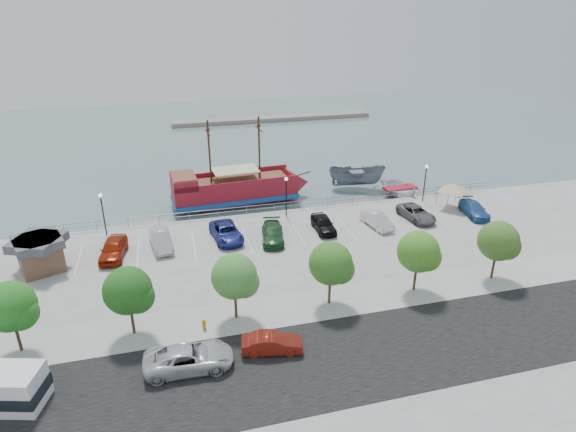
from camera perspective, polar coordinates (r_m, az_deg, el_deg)
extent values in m
plane|color=slate|center=(45.62, 1.86, -4.30)|extent=(160.00, 160.00, 0.00)
cube|color=gray|center=(29.82, 14.38, -22.21)|extent=(100.00, 58.00, 1.20)
cube|color=black|center=(32.61, 10.22, -15.58)|extent=(100.00, 8.00, 0.04)
cube|color=#999995|center=(37.00, 6.36, -9.97)|extent=(100.00, 4.00, 0.05)
cylinder|color=slate|center=(51.60, -0.58, 1.57)|extent=(50.00, 0.06, 0.06)
cylinder|color=slate|center=(51.75, -0.57, 1.16)|extent=(50.00, 0.06, 0.06)
cube|color=gray|center=(98.26, -1.75, 11.45)|extent=(40.00, 3.00, 0.80)
cube|color=maroon|center=(56.29, -6.34, 3.07)|extent=(14.36, 5.38, 2.29)
cube|color=#154A9F|center=(56.56, -6.31, 2.36)|extent=(14.64, 5.66, 0.53)
cone|color=maroon|center=(58.30, 1.11, 3.96)|extent=(3.11, 4.41, 4.23)
cube|color=maroon|center=(54.85, -12.27, 4.05)|extent=(2.94, 4.58, 1.23)
cube|color=brown|center=(54.63, -12.33, 4.70)|extent=(2.74, 4.21, 0.11)
cube|color=brown|center=(55.97, -5.95, 4.26)|extent=(11.69, 4.67, 0.13)
cube|color=maroon|center=(57.75, -6.88, 5.11)|extent=(14.07, 1.16, 0.62)
cube|color=maroon|center=(53.85, -5.90, 3.76)|extent=(14.07, 1.16, 0.62)
cylinder|color=#382111|center=(55.49, -3.43, 8.04)|extent=(0.23, 0.23, 7.22)
cylinder|color=#382111|center=(54.32, -9.30, 7.42)|extent=(0.23, 0.23, 7.22)
cylinder|color=#382111|center=(54.94, -3.49, 10.25)|extent=(0.31, 2.64, 0.12)
cylinder|color=#382111|center=(53.75, -9.46, 9.67)|extent=(0.31, 2.64, 0.12)
cube|color=beige|center=(55.50, -6.28, 5.47)|extent=(5.33, 3.70, 0.11)
cylinder|color=#382111|center=(58.16, 1.69, 5.00)|extent=(2.20, 0.29, 0.52)
imported|color=slate|center=(61.41, 8.13, 4.45)|extent=(7.50, 4.69, 2.72)
imported|color=white|center=(59.98, 13.11, 2.91)|extent=(5.38, 7.17, 1.41)
cube|color=gray|center=(52.37, -17.62, -1.37)|extent=(6.95, 2.39, 0.39)
cube|color=slate|center=(55.74, 6.81, 1.20)|extent=(7.53, 4.66, 0.42)
cube|color=slate|center=(59.22, 14.46, 1.99)|extent=(7.69, 5.10, 0.43)
cube|color=brown|center=(45.22, -27.25, -4.38)|extent=(4.07, 4.07, 2.31)
cube|color=#484750|center=(44.63, -27.59, -2.77)|extent=(4.62, 4.62, 0.73)
cylinder|color=slate|center=(55.91, 17.23, 2.30)|extent=(0.07, 0.07, 1.98)
cylinder|color=slate|center=(57.02, 19.32, 2.44)|extent=(0.07, 0.07, 1.98)
cylinder|color=slate|center=(54.02, 18.34, 1.40)|extent=(0.07, 0.07, 1.98)
cylinder|color=slate|center=(55.17, 20.47, 1.55)|extent=(0.07, 0.07, 1.98)
pyramid|color=silver|center=(54.93, 19.08, 3.63)|extent=(4.02, 4.02, 0.81)
imported|color=silver|center=(31.15, -11.66, -16.14)|extent=(5.50, 2.68, 1.51)
imported|color=maroon|center=(31.80, -1.89, -14.85)|extent=(4.12, 2.10, 1.30)
cylinder|color=#C18C07|center=(34.30, -9.90, -12.67)|extent=(0.25, 0.25, 0.62)
sphere|color=#C18C07|center=(34.11, -9.94, -12.22)|extent=(0.27, 0.27, 0.27)
cylinder|color=black|center=(49.05, -21.01, 0.00)|extent=(0.12, 0.12, 4.00)
sphere|color=#FFF2CC|center=(48.29, -21.37, 2.28)|extent=(0.36, 0.36, 0.36)
cylinder|color=black|center=(50.03, -0.21, 2.14)|extent=(0.12, 0.12, 4.00)
sphere|color=#FFF2CC|center=(49.30, -0.22, 4.40)|extent=(0.36, 0.36, 0.36)
cylinder|color=black|center=(55.99, 15.87, 3.61)|extent=(0.12, 0.12, 4.00)
sphere|color=#FFF2CC|center=(55.33, 16.11, 5.65)|extent=(0.36, 0.36, 0.36)
cylinder|color=#473321|center=(35.97, -29.36, -12.35)|extent=(0.20, 0.20, 2.20)
sphere|color=#21621A|center=(34.78, -30.12, -9.25)|extent=(3.20, 3.20, 3.20)
sphere|color=#21621A|center=(34.57, -29.13, -10.02)|extent=(2.20, 2.20, 2.20)
cylinder|color=#473321|center=(34.63, -17.96, -11.61)|extent=(0.20, 0.20, 2.20)
sphere|color=#1E4F17|center=(33.39, -18.46, -8.38)|extent=(3.20, 3.20, 3.20)
sphere|color=#1E4F17|center=(33.29, -17.35, -9.14)|extent=(2.20, 2.20, 2.20)
cylinder|color=#473321|center=(34.67, -6.22, -10.37)|extent=(0.20, 0.20, 2.20)
sphere|color=#3B742D|center=(33.44, -6.39, -7.11)|extent=(3.20, 3.20, 3.20)
sphere|color=#3B742D|center=(33.46, -5.26, -7.83)|extent=(2.20, 2.20, 2.20)
cylinder|color=#473321|center=(36.10, 4.94, -8.79)|extent=(0.20, 0.20, 2.20)
sphere|color=#30621E|center=(34.92, 5.07, -5.61)|extent=(3.20, 3.20, 3.20)
sphere|color=#30621E|center=(35.06, 6.14, -6.28)|extent=(2.20, 2.20, 2.20)
cylinder|color=#473321|center=(38.76, 14.82, -7.10)|extent=(0.20, 0.20, 2.20)
sphere|color=#39701F|center=(37.66, 15.18, -4.10)|extent=(3.20, 3.20, 3.20)
sphere|color=#39701F|center=(37.90, 16.13, -4.71)|extent=(2.20, 2.20, 2.20)
cylinder|color=#473321|center=(42.42, 23.16, -5.50)|extent=(0.20, 0.20, 2.20)
sphere|color=#385D21|center=(41.42, 23.67, -2.72)|extent=(3.20, 3.20, 3.20)
sphere|color=#385D21|center=(41.74, 24.47, -3.28)|extent=(2.20, 2.20, 2.20)
imported|color=#952108|center=(45.04, -20.00, -3.65)|extent=(2.57, 5.01, 1.63)
imported|color=#BABBBC|center=(45.42, -14.80, -2.77)|extent=(2.22, 4.85, 1.54)
imported|color=navy|center=(45.86, -7.32, -1.93)|extent=(3.00, 5.46, 1.45)
imported|color=#204D27|center=(45.27, -1.83, -2.09)|extent=(2.89, 5.24, 1.44)
imported|color=black|center=(47.34, 4.22, -0.91)|extent=(1.83, 4.37, 1.48)
imported|color=silver|center=(48.90, 10.52, -0.47)|extent=(2.15, 4.49, 1.42)
imported|color=#606060|center=(51.52, 14.97, 0.35)|extent=(2.81, 5.09, 1.35)
imported|color=#2B5D9A|center=(54.29, 21.19, 0.74)|extent=(2.66, 4.99, 1.38)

